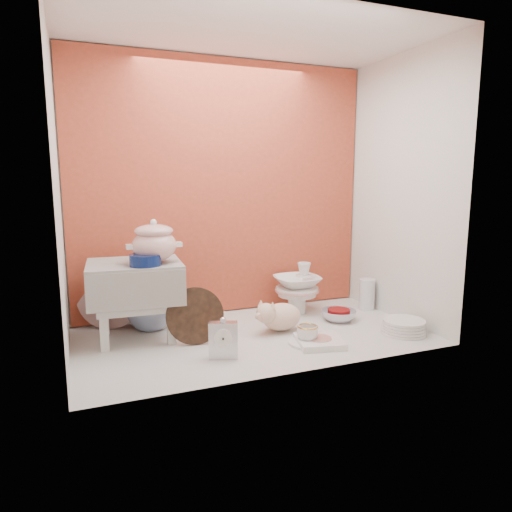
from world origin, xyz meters
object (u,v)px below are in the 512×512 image
at_px(porcelain_tower, 297,288).
at_px(plush_pig, 281,316).
at_px(floral_platter, 110,295).
at_px(crystal_bowl, 339,315).
at_px(gold_rim_teacup, 308,333).
at_px(step_stool, 136,301).
at_px(blue_white_vase, 150,305).
at_px(mantel_clock, 223,338).
at_px(soup_tureen, 154,241).
at_px(dinner_plate_stack, 404,326).

bearing_deg(porcelain_tower, plush_pig, -129.90).
height_order(floral_platter, crystal_bowl, floral_platter).
bearing_deg(gold_rim_teacup, step_stool, 152.88).
bearing_deg(crystal_bowl, blue_white_vase, 165.84).
bearing_deg(mantel_clock, porcelain_tower, 57.31).
relative_size(soup_tureen, crystal_bowl, 1.30).
xyz_separation_m(soup_tureen, blue_white_vase, (-0.00, 0.20, -0.38)).
relative_size(mantel_clock, gold_rim_teacup, 1.80).
relative_size(plush_pig, dinner_plate_stack, 1.18).
distance_m(step_stool, porcelain_tower, 0.98).
xyz_separation_m(step_stool, dinner_plate_stack, (1.33, -0.44, -0.16)).
relative_size(step_stool, floral_platter, 1.22).
relative_size(blue_white_vase, dinner_plate_stack, 1.12).
height_order(plush_pig, crystal_bowl, plush_pig).
xyz_separation_m(floral_platter, dinner_plate_stack, (1.44, -0.69, -0.15)).
bearing_deg(crystal_bowl, dinner_plate_stack, -57.00).
height_order(soup_tureen, plush_pig, soup_tureen).
height_order(step_stool, soup_tureen, soup_tureen).
bearing_deg(blue_white_vase, crystal_bowl, -14.16).
distance_m(step_stool, gold_rim_teacup, 0.88).
relative_size(gold_rim_teacup, crystal_bowl, 0.53).
height_order(soup_tureen, blue_white_vase, soup_tureen).
distance_m(mantel_clock, porcelain_tower, 0.83).
relative_size(crystal_bowl, porcelain_tower, 0.64).
height_order(floral_platter, plush_pig, floral_platter).
bearing_deg(floral_platter, step_stool, -66.56).
bearing_deg(soup_tureen, step_stool, 147.18).
distance_m(step_stool, blue_white_vase, 0.18).
height_order(gold_rim_teacup, dinner_plate_stack, gold_rim_teacup).
bearing_deg(plush_pig, floral_platter, 161.77).
xyz_separation_m(soup_tureen, gold_rim_teacup, (0.68, -0.34, -0.45)).
relative_size(floral_platter, plush_pig, 1.35).
bearing_deg(mantel_clock, plush_pig, 49.24).
height_order(step_stool, plush_pig, step_stool).
bearing_deg(floral_platter, dinner_plate_stack, -25.59).
distance_m(floral_platter, blue_white_vase, 0.23).
bearing_deg(porcelain_tower, floral_platter, 172.75).
relative_size(gold_rim_teacup, dinner_plate_stack, 0.45).
bearing_deg(gold_rim_teacup, blue_white_vase, 142.19).
height_order(blue_white_vase, porcelain_tower, porcelain_tower).
height_order(dinner_plate_stack, porcelain_tower, porcelain_tower).
relative_size(mantel_clock, plush_pig, 0.69).
xyz_separation_m(plush_pig, gold_rim_teacup, (0.04, -0.23, -0.03)).
bearing_deg(plush_pig, crystal_bowl, 14.49).
bearing_deg(plush_pig, soup_tureen, 178.32).
distance_m(blue_white_vase, porcelain_tower, 0.88).
bearing_deg(step_stool, gold_rim_teacup, -22.99).
relative_size(blue_white_vase, porcelain_tower, 0.85).
xyz_separation_m(soup_tureen, plush_pig, (0.64, -0.11, -0.43)).
bearing_deg(blue_white_vase, floral_platter, 150.64).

